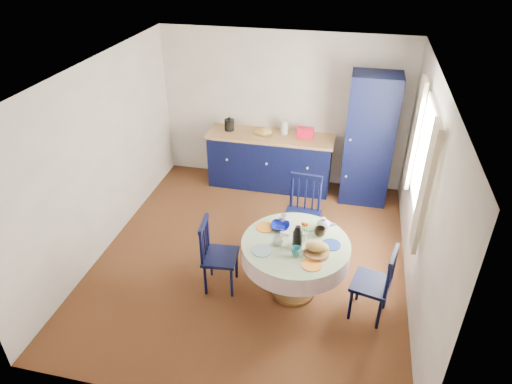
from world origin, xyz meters
TOP-DOWN VIEW (x-y plane):
  - floor at (0.00, 0.00)m, footprint 4.50×4.50m
  - ceiling at (0.00, 0.00)m, footprint 4.50×4.50m
  - wall_back at (0.00, 2.25)m, footprint 4.00×0.02m
  - wall_left at (-2.00, 0.00)m, footprint 0.02×4.50m
  - wall_right at (2.00, 0.00)m, footprint 0.02×4.50m
  - window at (1.95, 0.30)m, footprint 0.10×1.74m
  - kitchen_counter at (-0.14, 1.96)m, footprint 2.05×0.64m
  - pantry_cabinet at (1.40, 1.85)m, footprint 0.72×0.53m
  - dining_table at (0.66, -0.55)m, footprint 1.25×1.25m
  - chair_left at (-0.28, -0.63)m, footprint 0.44×0.46m
  - chair_far at (0.61, 0.38)m, footprint 0.50×0.48m
  - chair_right at (1.57, -0.71)m, footprint 0.49×0.50m
  - mug_a at (0.45, -0.61)m, footprint 0.12×0.12m
  - mug_b at (0.68, -0.76)m, footprint 0.11×0.11m
  - mug_c at (0.90, -0.35)m, footprint 0.13×0.13m
  - mug_d at (0.43, -0.18)m, footprint 0.11×0.11m
  - cobalt_bowl at (0.42, -0.31)m, footprint 0.22×0.22m

SIDE VIEW (x-z plane):
  - floor at x=0.00m, z-range 0.00..0.00m
  - kitchen_counter at x=-0.14m, z-range -0.11..1.05m
  - chair_left at x=-0.28m, z-range 0.01..0.95m
  - chair_right at x=1.57m, z-range 0.01..0.95m
  - chair_far at x=0.61m, z-range 0.01..1.06m
  - dining_table at x=0.66m, z-range 0.12..1.15m
  - cobalt_bowl at x=0.42m, z-range 0.75..0.81m
  - mug_a at x=0.45m, z-range 0.75..0.85m
  - mug_b at x=0.68m, z-range 0.75..0.85m
  - mug_d at x=0.43m, z-range 0.75..0.85m
  - mug_c at x=0.90m, z-range 0.75..0.86m
  - pantry_cabinet at x=1.40m, z-range 0.00..2.05m
  - wall_back at x=0.00m, z-range 0.00..2.50m
  - wall_left at x=-2.00m, z-range 0.00..2.50m
  - wall_right at x=2.00m, z-range 0.00..2.50m
  - window at x=1.95m, z-range 0.80..2.25m
  - ceiling at x=0.00m, z-range 2.50..2.50m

